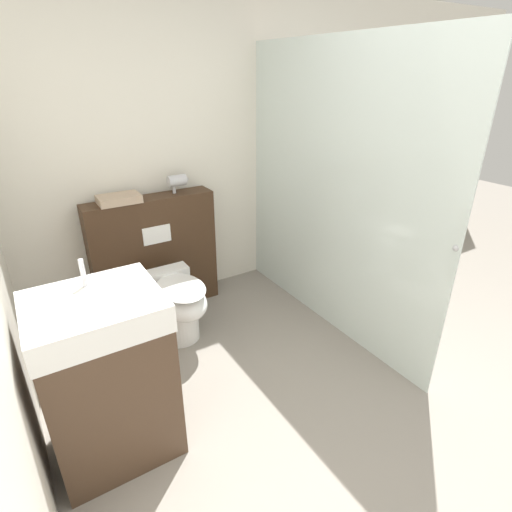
# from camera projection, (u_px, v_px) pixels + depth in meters

# --- Properties ---
(ground_plane) EXTENTS (12.00, 12.00, 0.00)m
(ground_plane) POSITION_uv_depth(u_px,v_px,m) (386.00, 444.00, 2.18)
(ground_plane) COLOR gray
(wall_back) EXTENTS (8.00, 0.06, 2.50)m
(wall_back) POSITION_uv_depth(u_px,v_px,m) (202.00, 150.00, 3.33)
(wall_back) COLOR silver
(wall_back) RESTS_ON ground_plane
(partition_panel) EXTENTS (1.00, 0.22, 0.97)m
(partition_panel) POSITION_uv_depth(u_px,v_px,m) (155.00, 255.00, 3.26)
(partition_panel) COLOR #3D2819
(partition_panel) RESTS_ON ground_plane
(shower_glass) EXTENTS (0.04, 2.04, 2.07)m
(shower_glass) POSITION_uv_depth(u_px,v_px,m) (332.00, 196.00, 2.87)
(shower_glass) COLOR silver
(shower_glass) RESTS_ON ground_plane
(toilet) EXTENTS (0.33, 0.58, 0.50)m
(toilet) POSITION_uv_depth(u_px,v_px,m) (180.00, 305.00, 2.91)
(toilet) COLOR white
(toilet) RESTS_ON ground_plane
(sink_vanity) EXTENTS (0.59, 0.51, 1.06)m
(sink_vanity) POSITION_uv_depth(u_px,v_px,m) (108.00, 377.00, 1.99)
(sink_vanity) COLOR #473323
(sink_vanity) RESTS_ON ground_plane
(hair_drier) EXTENTS (0.17, 0.09, 0.14)m
(hair_drier) POSITION_uv_depth(u_px,v_px,m) (178.00, 181.00, 3.14)
(hair_drier) COLOR #B7B7BC
(hair_drier) RESTS_ON partition_panel
(folded_towel) EXTENTS (0.30, 0.20, 0.06)m
(folded_towel) POSITION_uv_depth(u_px,v_px,m) (119.00, 199.00, 2.92)
(folded_towel) COLOR tan
(folded_towel) RESTS_ON partition_panel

